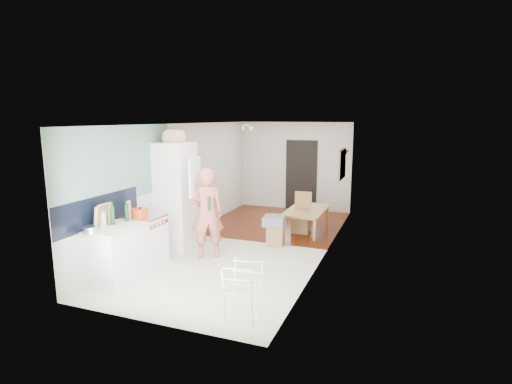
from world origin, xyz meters
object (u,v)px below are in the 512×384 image
Objects in this scene: stool at (276,235)px; drying_rack at (243,293)px; person at (207,205)px; dining_table at (308,222)px; dining_chair at (301,213)px.

drying_rack is at bearing -79.71° from stool.
drying_rack is at bearing 92.32° from person.
dining_table is 1.39× the size of dining_chair.
dining_chair is at bearing 133.89° from dining_table.
dining_table is 2.95× the size of stool.
drying_rack is (1.57, -2.02, -0.62)m from person.
person is 2.63m from drying_rack.
person is at bearing -131.24° from stool.
drying_rack reaches higher than dining_table.
dining_chair is (-0.13, -0.12, 0.24)m from dining_table.
person is 2.58× the size of drying_rack.
person is 2.85m from dining_table.
dining_chair is at bearing 76.78° from stool.
drying_rack is at bearing -87.40° from dining_chair.
dining_chair reaches higher than stool.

